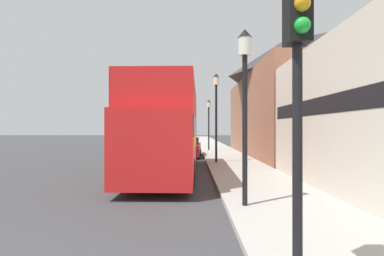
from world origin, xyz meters
The scene contains 9 objects.
ground_plane centered at (0.00, 21.00, 0.00)m, with size 144.00×144.00×0.00m, color #3D3D3F.
sidewalk centered at (6.83, 18.00, 0.07)m, with size 3.17×108.00×0.14m.
brick_terrace_rear centered at (11.41, 20.16, 4.41)m, with size 6.00×16.43×8.83m.
tour_bus centered at (3.29, 10.85, 1.75)m, with size 2.75×10.27×3.92m.
parked_car_ahead_of_bus centered at (4.16, 19.29, 0.68)m, with size 1.89×4.59×1.44m.
traffic_signal centered at (5.67, 0.85, 2.93)m, with size 0.28×0.42×3.81m.
lamp_post_nearest centered at (5.73, 4.80, 3.24)m, with size 0.35×0.35×4.46m.
lamp_post_second centered at (5.80, 14.63, 3.66)m, with size 0.35×0.35×5.16m.
lamp_post_third centered at (5.92, 24.46, 3.30)m, with size 0.35×0.35×4.57m.
Camera 1 is at (4.39, -2.75, 2.08)m, focal length 28.00 mm.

